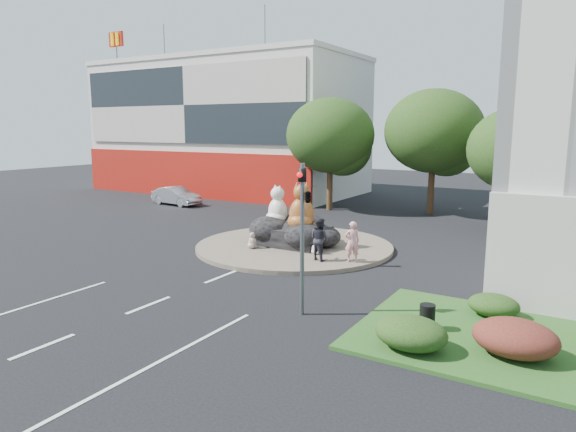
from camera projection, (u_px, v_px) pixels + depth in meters
name	position (u px, v px, depth m)	size (l,w,h in m)	color
ground	(149.00, 305.00, 17.85)	(120.00, 120.00, 0.00)	black
roundabout_island	(294.00, 246.00, 26.27)	(10.00, 10.00, 0.20)	brown
rock_plinth	(294.00, 236.00, 26.17)	(3.20, 2.60, 0.90)	black
shophouse_block	(228.00, 126.00, 49.51)	(25.20, 12.30, 17.40)	beige
grass_verge	(538.00, 348.00, 14.26)	(10.00, 6.00, 0.12)	#1E4D19
tree_left	(332.00, 139.00, 37.56)	(6.46, 6.46, 8.27)	#382314
tree_mid	(435.00, 135.00, 35.63)	(6.84, 6.84, 8.76)	#382314
tree_right	(520.00, 154.00, 29.36)	(5.70, 5.70, 7.30)	#382314
hedge_near_green	(411.00, 333.00, 14.01)	(2.00, 1.60, 0.90)	black
hedge_red	(515.00, 338.00, 13.57)	(2.20, 1.76, 0.99)	#4F151A
hedge_back_green	(494.00, 305.00, 16.47)	(1.60, 1.28, 0.72)	black
traffic_light	(305.00, 207.00, 16.32)	(0.44, 1.24, 5.00)	#595B60
cat_white	(278.00, 205.00, 26.56)	(1.26, 1.09, 2.10)	silver
cat_tabby	(302.00, 206.00, 25.33)	(1.43, 1.24, 2.38)	#C9662A
kitten_calico	(252.00, 240.00, 25.36)	(0.51, 0.44, 0.84)	silver
kitten_white	(316.00, 246.00, 24.19)	(0.45, 0.39, 0.76)	beige
pedestrian_pink	(352.00, 242.00, 22.68)	(0.67, 0.44, 1.84)	pink
pedestrian_dark	(319.00, 239.00, 23.02)	(0.94, 0.74, 1.94)	#23212A
parked_car	(176.00, 196.00, 40.80)	(1.52, 4.37, 1.44)	#B9BBC1
litter_bin	(427.00, 317.00, 15.36)	(0.46, 0.46, 0.78)	black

